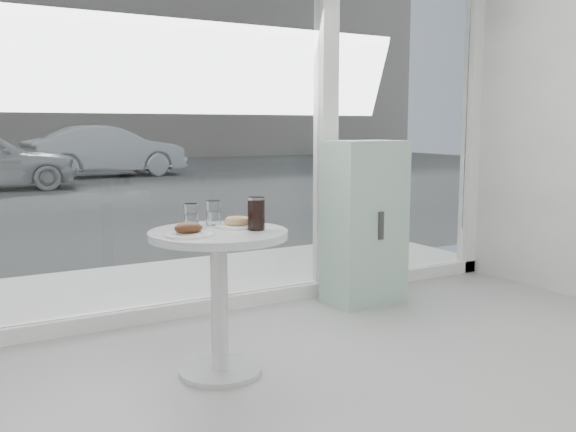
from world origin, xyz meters
TOP-DOWN VIEW (x-y plane):
  - storefront at (0.07, 3.00)m, footprint 5.00×0.14m
  - main_table at (-0.50, 1.90)m, footprint 0.72×0.72m
  - patio_deck at (0.00, 3.80)m, footprint 5.60×1.60m
  - mint_cabinet at (1.02, 2.66)m, footprint 0.57×0.40m
  - car_silver at (2.57, 15.67)m, footprint 4.09×1.67m
  - plate_fritter at (-0.69, 1.83)m, footprint 0.23×0.23m
  - plate_donut at (-0.36, 1.96)m, footprint 0.24×0.24m
  - water_tumbler_a at (-0.56, 2.11)m, footprint 0.08×0.08m
  - water_tumbler_b at (-0.44, 2.09)m, footprint 0.08×0.08m
  - cola_glass at (-0.32, 1.82)m, footprint 0.09×0.09m

SIDE VIEW (x-z plane):
  - patio_deck at x=0.00m, z-range 0.00..0.05m
  - main_table at x=-0.50m, z-range 0.17..0.94m
  - mint_cabinet at x=1.02m, z-range 0.00..1.20m
  - car_silver at x=2.57m, z-range 0.00..1.32m
  - plate_donut at x=-0.36m, z-range 0.76..0.82m
  - plate_fritter at x=-0.69m, z-range 0.76..0.83m
  - water_tumbler_a at x=-0.56m, z-range 0.76..0.89m
  - water_tumbler_b at x=-0.44m, z-range 0.76..0.90m
  - cola_glass at x=-0.32m, z-range 0.77..0.94m
  - storefront at x=0.07m, z-range 0.21..3.21m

